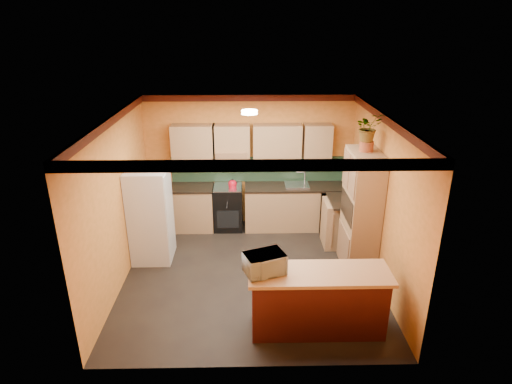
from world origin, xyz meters
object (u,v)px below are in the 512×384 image
stove (228,207)px  microwave (264,263)px  base_cabinets_back (259,208)px  fridge (150,216)px  pantry (361,212)px  breakfast_bar (318,303)px

stove → microwave: size_ratio=1.77×
base_cabinets_back → stove: stove is taller
stove → fridge: size_ratio=0.54×
base_cabinets_back → stove: (-0.62, -0.00, 0.02)m
stove → fridge: 1.83m
pantry → microwave: pantry is taller
base_cabinets_back → microwave: 3.27m
pantry → breakfast_bar: bearing=-120.1°
fridge → breakfast_bar: fridge is taller
fridge → microwave: (1.93, -2.00, 0.22)m
microwave → stove: bearing=79.4°
stove → microwave: bearing=-79.1°
fridge → stove: bearing=42.9°
fridge → microwave: size_ratio=3.31×
breakfast_bar → microwave: size_ratio=3.51×
stove → base_cabinets_back: bearing=0.0°
pantry → fridge: bearing=174.0°
fridge → base_cabinets_back: bearing=32.1°
pantry → microwave: size_ratio=4.09×
base_cabinets_back → pantry: (1.67, -1.59, 0.61)m
fridge → microwave: 2.78m
pantry → base_cabinets_back: bearing=136.4°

